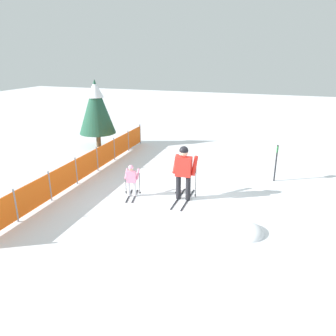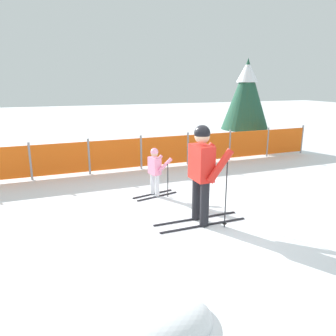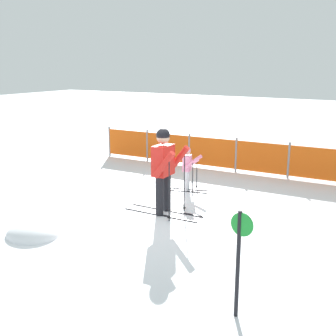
# 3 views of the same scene
# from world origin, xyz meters

# --- Properties ---
(ground_plane) EXTENTS (60.00, 60.00, 0.00)m
(ground_plane) POSITION_xyz_m (0.00, 0.00, 0.00)
(ground_plane) COLOR white
(skier_adult) EXTENTS (1.64, 0.73, 1.73)m
(skier_adult) POSITION_xyz_m (0.31, 0.14, 1.03)
(skier_adult) COLOR black
(skier_adult) RESTS_ON ground_plane
(skier_child) EXTENTS (1.02, 0.54, 1.06)m
(skier_child) POSITION_xyz_m (-0.01, 1.75, 0.62)
(skier_child) COLOR black
(skier_child) RESTS_ON ground_plane
(safety_fence) EXTENTS (10.17, 0.27, 0.96)m
(safety_fence) POSITION_xyz_m (1.04, 4.03, 0.48)
(safety_fence) COLOR gray
(safety_fence) RESTS_ON ground_plane
(conifer_far) EXTENTS (1.73, 1.73, 3.22)m
(conifer_far) POSITION_xyz_m (4.85, 5.81, 1.99)
(conifer_far) COLOR #4C3823
(conifer_far) RESTS_ON ground_plane
(snow_mound) EXTENTS (0.99, 0.84, 0.40)m
(snow_mound) POSITION_xyz_m (-1.12, -2.00, 0.00)
(snow_mound) COLOR white
(snow_mound) RESTS_ON ground_plane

